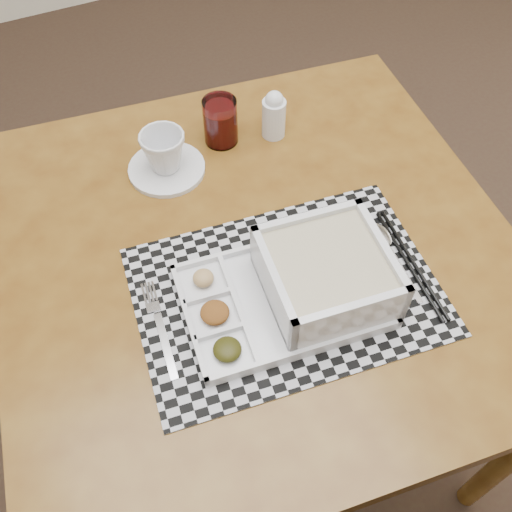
{
  "coord_description": "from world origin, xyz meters",
  "views": [
    {
      "loc": [
        -0.16,
        -0.21,
        1.47
      ],
      "look_at": [
        0.08,
        0.3,
        0.72
      ],
      "focal_mm": 40.0,
      "sensor_mm": 36.0,
      "label": 1
    }
  ],
  "objects_px": {
    "juice_glass": "(221,123)",
    "creamer_bottle": "(274,115)",
    "dining_table": "(257,268)",
    "serving_tray": "(314,281)",
    "cup": "(164,152)"
  },
  "relations": [
    {
      "from": "dining_table",
      "to": "cup",
      "type": "height_order",
      "value": "cup"
    },
    {
      "from": "dining_table",
      "to": "cup",
      "type": "xyz_separation_m",
      "value": [
        -0.08,
        0.24,
        0.12
      ]
    },
    {
      "from": "dining_table",
      "to": "serving_tray",
      "type": "bearing_deg",
      "value": -74.25
    },
    {
      "from": "cup",
      "to": "serving_tray",
      "type": "bearing_deg",
      "value": -63.31
    },
    {
      "from": "serving_tray",
      "to": "dining_table",
      "type": "bearing_deg",
      "value": 105.75
    },
    {
      "from": "dining_table",
      "to": "serving_tray",
      "type": "height_order",
      "value": "serving_tray"
    },
    {
      "from": "serving_tray",
      "to": "cup",
      "type": "bearing_deg",
      "value": 107.47
    },
    {
      "from": "juice_glass",
      "to": "creamer_bottle",
      "type": "relative_size",
      "value": 0.93
    },
    {
      "from": "serving_tray",
      "to": "juice_glass",
      "type": "distance_m",
      "value": 0.41
    },
    {
      "from": "serving_tray",
      "to": "juice_glass",
      "type": "height_order",
      "value": "serving_tray"
    },
    {
      "from": "juice_glass",
      "to": "dining_table",
      "type": "bearing_deg",
      "value": -100.27
    },
    {
      "from": "serving_tray",
      "to": "juice_glass",
      "type": "xyz_separation_m",
      "value": [
        0.01,
        0.41,
        0.0
      ]
    },
    {
      "from": "serving_tray",
      "to": "cup",
      "type": "height_order",
      "value": "serving_tray"
    },
    {
      "from": "dining_table",
      "to": "creamer_bottle",
      "type": "relative_size",
      "value": 9.56
    },
    {
      "from": "dining_table",
      "to": "cup",
      "type": "distance_m",
      "value": 0.28
    }
  ]
}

